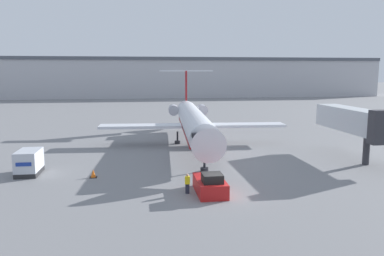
# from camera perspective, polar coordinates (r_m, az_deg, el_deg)

# --- Properties ---
(ground_plane) EXTENTS (600.00, 600.00, 0.00)m
(ground_plane) POSITION_cam_1_polar(r_m,az_deg,el_deg) (30.66, 3.98, -10.32)
(ground_plane) COLOR slate
(terminal_building) EXTENTS (180.00, 16.80, 15.39)m
(terminal_building) POSITION_cam_1_polar(r_m,az_deg,el_deg) (148.50, -5.78, 7.68)
(terminal_building) COLOR #B2B2B7
(terminal_building) RESTS_ON ground
(airplane_main) EXTENTS (25.47, 34.09, 10.18)m
(airplane_main) POSITION_cam_1_polar(r_m,az_deg,el_deg) (50.60, 0.20, 1.11)
(airplane_main) COLOR silver
(airplane_main) RESTS_ON ground
(pushback_tug) EXTENTS (2.27, 4.42, 1.89)m
(pushback_tug) POSITION_cam_1_polar(r_m,az_deg,el_deg) (31.16, 2.77, -8.62)
(pushback_tug) COLOR #B21919
(pushback_tug) RESTS_ON ground
(luggage_cart) EXTENTS (2.00, 3.50, 2.38)m
(luggage_cart) POSITION_cam_1_polar(r_m,az_deg,el_deg) (39.81, -23.58, -4.82)
(luggage_cart) COLOR #232326
(luggage_cart) RESTS_ON ground
(worker_near_tug) EXTENTS (0.40, 0.24, 1.67)m
(worker_near_tug) POSITION_cam_1_polar(r_m,az_deg,el_deg) (30.99, -0.71, -8.41)
(worker_near_tug) COLOR #232838
(worker_near_tug) RESTS_ON ground
(traffic_cone_left) EXTENTS (0.68, 0.68, 0.78)m
(traffic_cone_left) POSITION_cam_1_polar(r_m,az_deg,el_deg) (36.83, -14.81, -6.73)
(traffic_cone_left) COLOR black
(traffic_cone_left) RESTS_ON ground
(jet_bridge) EXTENTS (3.20, 12.67, 6.19)m
(jet_bridge) POSITION_cam_1_polar(r_m,az_deg,el_deg) (45.98, 23.57, 1.03)
(jet_bridge) COLOR #2D2D33
(jet_bridge) RESTS_ON ground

